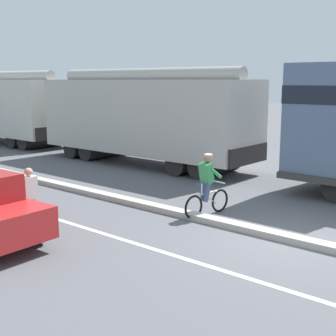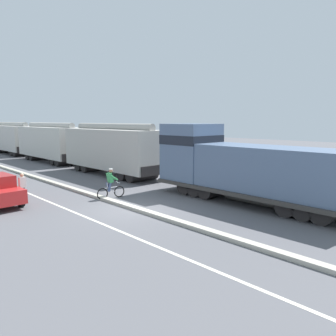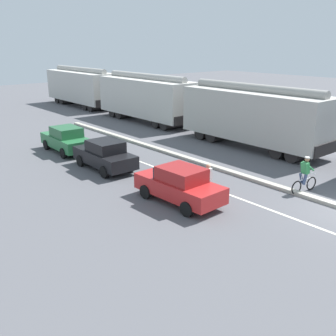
{
  "view_description": "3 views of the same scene",
  "coord_description": "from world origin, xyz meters",
  "px_view_note": "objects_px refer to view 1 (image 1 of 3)",
  "views": [
    {
      "loc": [
        -9.68,
        -4.65,
        3.67
      ],
      "look_at": [
        0.85,
        4.28,
        1.08
      ],
      "focal_mm": 50.0,
      "sensor_mm": 36.0,
      "label": 1
    },
    {
      "loc": [
        -9.72,
        -12.82,
        4.41
      ],
      "look_at": [
        2.17,
        -0.38,
        1.9
      ],
      "focal_mm": 35.0,
      "sensor_mm": 36.0,
      "label": 2
    },
    {
      "loc": [
        -15.5,
        -6.41,
        6.74
      ],
      "look_at": [
        -3.59,
        7.59,
        0.82
      ],
      "focal_mm": 42.0,
      "sensor_mm": 36.0,
      "label": 3
    }
  ],
  "objects_px": {
    "hopper_car_lead": "(145,117)",
    "pedestrian_by_cars": "(30,199)",
    "cyclist": "(207,187)",
    "hopper_car_middle": "(2,108)"
  },
  "relations": [
    {
      "from": "hopper_car_lead",
      "to": "pedestrian_by_cars",
      "type": "relative_size",
      "value": 6.54
    },
    {
      "from": "hopper_car_lead",
      "to": "cyclist",
      "type": "bearing_deg",
      "value": -125.2
    },
    {
      "from": "cyclist",
      "to": "pedestrian_by_cars",
      "type": "distance_m",
      "value": 4.64
    },
    {
      "from": "cyclist",
      "to": "hopper_car_middle",
      "type": "bearing_deg",
      "value": 75.41
    },
    {
      "from": "hopper_car_lead",
      "to": "cyclist",
      "type": "distance_m",
      "value": 8.4
    },
    {
      "from": "hopper_car_lead",
      "to": "hopper_car_middle",
      "type": "xyz_separation_m",
      "value": [
        0.0,
        11.6,
        0.0
      ]
    },
    {
      "from": "hopper_car_lead",
      "to": "pedestrian_by_cars",
      "type": "bearing_deg",
      "value": -153.37
    },
    {
      "from": "hopper_car_middle",
      "to": "cyclist",
      "type": "height_order",
      "value": "hopper_car_middle"
    },
    {
      "from": "hopper_car_lead",
      "to": "hopper_car_middle",
      "type": "distance_m",
      "value": 11.6
    },
    {
      "from": "hopper_car_lead",
      "to": "hopper_car_middle",
      "type": "height_order",
      "value": "same"
    }
  ]
}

